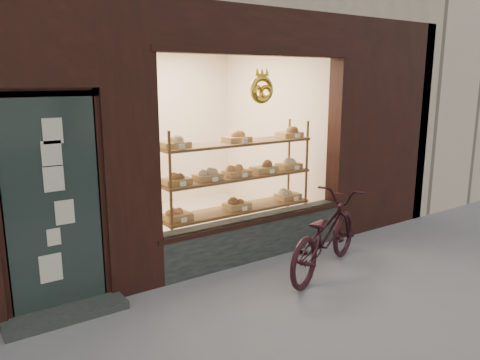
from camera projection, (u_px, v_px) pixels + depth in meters
ground at (357, 342)px, 4.14m from camera, size 90.00×90.00×0.00m
display_shelf at (237, 187)px, 6.26m from camera, size 2.20×0.45×1.70m
bicycle at (325, 234)px, 5.57m from camera, size 1.88×1.25×0.93m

